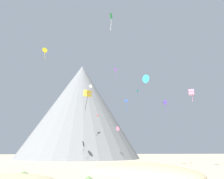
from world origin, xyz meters
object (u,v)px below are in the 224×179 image
object	(u,v)px
bush_far_right	(115,171)
kite_indigo_mid	(165,103)
kite_cyan_mid	(146,79)
kite_pink_mid	(191,92)
kite_teal_mid	(138,91)
kite_gold_mid	(88,94)
kite_red_mid	(98,116)
kite_rainbow_low	(118,129)
bush_far_left	(89,178)
kite_violet_high	(116,70)
kite_blue_mid	(126,102)
kite_green_high	(111,16)
kite_black_low	(84,144)
bush_near_right	(24,173)
rock_massif	(80,111)
kite_yellow_high	(45,50)
kite_white_high	(90,86)

from	to	relation	value
bush_far_right	kite_indigo_mid	xyz separation A→B (m)	(17.49, 16.43, 17.49)
kite_cyan_mid	kite_pink_mid	xyz separation A→B (m)	(11.68, -0.78, -3.45)
kite_pink_mid	kite_teal_mid	world-z (taller)	kite_teal_mid
kite_gold_mid	kite_red_mid	world-z (taller)	kite_red_mid
kite_rainbow_low	bush_far_left	bearing A→B (deg)	132.56
kite_rainbow_low	kite_cyan_mid	bearing A→B (deg)	148.80
bush_far_left	kite_violet_high	size ratio (longest dim) A/B	0.42
kite_teal_mid	kite_rainbow_low	distance (m)	19.07
kite_blue_mid	kite_red_mid	distance (m)	12.48
kite_green_high	kite_indigo_mid	bearing A→B (deg)	139.32
kite_black_low	bush_far_left	bearing A→B (deg)	168.91
bush_near_right	kite_violet_high	distance (m)	59.64
bush_near_right	kite_indigo_mid	bearing A→B (deg)	22.42
kite_blue_mid	kite_cyan_mid	bearing A→B (deg)	142.34
kite_cyan_mid	rock_massif	bearing A→B (deg)	-21.40
rock_massif	kite_teal_mid	distance (m)	49.69
kite_green_high	kite_yellow_high	size ratio (longest dim) A/B	1.25
kite_black_low	kite_blue_mid	bearing A→B (deg)	-118.88
kite_rainbow_low	kite_yellow_high	world-z (taller)	kite_yellow_high
bush_far_left	kite_yellow_high	world-z (taller)	kite_yellow_high
bush_far_right	kite_black_low	bearing A→B (deg)	98.31
kite_rainbow_low	kite_violet_high	bearing A→B (deg)	121.31
kite_blue_mid	kite_rainbow_low	distance (m)	11.98
bush_far_left	kite_cyan_mid	bearing A→B (deg)	48.38
bush_far_right	kite_green_high	size ratio (longest dim) A/B	0.32
kite_rainbow_low	kite_white_high	xyz separation A→B (m)	(-12.16, -14.42, 13.62)
kite_pink_mid	kite_black_low	bearing A→B (deg)	-26.07
rock_massif	kite_cyan_mid	xyz separation A→B (m)	(18.75, -68.64, -3.27)
kite_blue_mid	kite_rainbow_low	xyz separation A→B (m)	(-2.39, 6.45, -9.81)
kite_red_mid	bush_near_right	bearing A→B (deg)	-174.86
kite_red_mid	kite_indigo_mid	bearing A→B (deg)	-113.48
kite_black_low	kite_white_high	distance (m)	23.64
kite_black_low	kite_green_high	bearing A→B (deg)	178.61
kite_violet_high	bush_near_right	bearing A→B (deg)	38.55
bush_near_right	kite_cyan_mid	size ratio (longest dim) A/B	0.90
kite_black_low	kite_white_high	world-z (taller)	kite_white_high
kite_rainbow_low	kite_indigo_mid	xyz separation A→B (m)	(9.96, -28.60, 5.11)
kite_blue_mid	kite_indigo_mid	bearing A→B (deg)	162.10
kite_teal_mid	kite_yellow_high	bearing A→B (deg)	122.98
kite_violet_high	kite_yellow_high	distance (m)	30.46
kite_blue_mid	kite_rainbow_low	bearing A→B (deg)	-16.43
bush_near_right	kite_indigo_mid	size ratio (longest dim) A/B	0.54
kite_red_mid	rock_massif	bearing A→B (deg)	40.52
kite_indigo_mid	kite_violet_high	bearing A→B (deg)	-139.81
kite_green_high	kite_white_high	world-z (taller)	kite_green_high
kite_black_low	kite_teal_mid	world-z (taller)	kite_teal_mid
bush_far_left	kite_indigo_mid	bearing A→B (deg)	47.86
rock_massif	kite_pink_mid	distance (m)	76.09
kite_pink_mid	kite_rainbow_low	bearing A→B (deg)	-43.47
kite_teal_mid	kite_white_high	distance (m)	17.93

